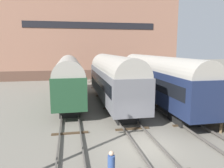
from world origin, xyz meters
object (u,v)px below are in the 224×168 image
at_px(train_car_navy, 157,77).
at_px(person_worker, 111,166).
at_px(train_car_green, 69,76).
at_px(train_car_grey, 113,77).

relative_size(train_car_navy, person_worker, 10.84).
height_order(train_car_green, person_worker, train_car_green).
bearing_deg(train_car_grey, train_car_navy, -7.76).
xyz_separation_m(train_car_green, person_worker, (1.75, -16.61, -1.90)).
bearing_deg(train_car_navy, train_car_grey, 172.24).
xyz_separation_m(train_car_grey, person_worker, (-2.86, -13.68, -2.01)).
bearing_deg(train_car_navy, person_worker, -119.76).
bearing_deg(train_car_grey, train_car_green, 147.52).
relative_size(train_car_grey, train_car_navy, 0.84).
bearing_deg(train_car_green, train_car_navy, -21.13).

